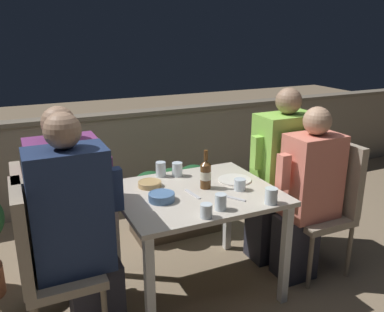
{
  "coord_description": "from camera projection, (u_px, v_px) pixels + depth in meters",
  "views": [
    {
      "loc": [
        -1.05,
        -2.19,
        1.73
      ],
      "look_at": [
        0.0,
        0.06,
        0.95
      ],
      "focal_mm": 38.0,
      "sensor_mm": 36.0,
      "label": 1
    }
  ],
  "objects": [
    {
      "name": "person_navy_jumper",
      "position": [
        78.0,
        232.0,
        2.21
      ],
      "size": [
        0.49,
        0.26,
        1.34
      ],
      "color": "#282833",
      "rests_on": "ground_plane"
    },
    {
      "name": "chair_left_near",
      "position": [
        41.0,
        256.0,
        2.16
      ],
      "size": [
        0.42,
        0.41,
        0.97
      ],
      "color": "gray",
      "rests_on": "ground_plane"
    },
    {
      "name": "glass_cup_4",
      "position": [
        240.0,
        185.0,
        2.63
      ],
      "size": [
        0.08,
        0.08,
        0.08
      ],
      "color": "silver",
      "rests_on": "dining_table"
    },
    {
      "name": "bowl_1",
      "position": [
        150.0,
        184.0,
        2.69
      ],
      "size": [
        0.16,
        0.16,
        0.04
      ],
      "color": "tan",
      "rests_on": "dining_table"
    },
    {
      "name": "glass_cup_0",
      "position": [
        178.0,
        169.0,
        2.88
      ],
      "size": [
        0.07,
        0.07,
        0.1
      ],
      "color": "silver",
      "rests_on": "dining_table"
    },
    {
      "name": "dining_table",
      "position": [
        196.0,
        204.0,
        2.65
      ],
      "size": [
        1.01,
        0.84,
        0.73
      ],
      "color": "#BCB2A3",
      "rests_on": "ground_plane"
    },
    {
      "name": "glass_cup_5",
      "position": [
        161.0,
        169.0,
        2.87
      ],
      "size": [
        0.07,
        0.07,
        0.11
      ],
      "color": "silver",
      "rests_on": "dining_table"
    },
    {
      "name": "parapet_wall",
      "position": [
        125.0,
        156.0,
        4.17
      ],
      "size": [
        9.0,
        0.18,
        0.93
      ],
      "color": "gray",
      "rests_on": "ground_plane"
    },
    {
      "name": "person_coral_top",
      "position": [
        307.0,
        194.0,
        2.83
      ],
      "size": [
        0.47,
        0.26,
        1.24
      ],
      "color": "#282833",
      "rests_on": "ground_plane"
    },
    {
      "name": "glass_cup_3",
      "position": [
        206.0,
        211.0,
        2.25
      ],
      "size": [
        0.07,
        0.07,
        0.08
      ],
      "color": "silver",
      "rests_on": "dining_table"
    },
    {
      "name": "chair_left_far",
      "position": [
        39.0,
        234.0,
        2.39
      ],
      "size": [
        0.42,
        0.41,
        0.97
      ],
      "color": "gray",
      "rests_on": "ground_plane"
    },
    {
      "name": "chair_right_near",
      "position": [
        329.0,
        196.0,
        2.93
      ],
      "size": [
        0.42,
        0.41,
        0.97
      ],
      "color": "gray",
      "rests_on": "ground_plane"
    },
    {
      "name": "bowl_0",
      "position": [
        162.0,
        196.0,
        2.47
      ],
      "size": [
        0.16,
        0.16,
        0.05
      ],
      "color": "#4C709E",
      "rests_on": "dining_table"
    },
    {
      "name": "beer_bottle",
      "position": [
        206.0,
        174.0,
        2.64
      ],
      "size": [
        0.07,
        0.07,
        0.26
      ],
      "color": "brown",
      "rests_on": "dining_table"
    },
    {
      "name": "person_green_blouse",
      "position": [
        280.0,
        176.0,
        3.06
      ],
      "size": [
        0.51,
        0.26,
        1.33
      ],
      "color": "#282833",
      "rests_on": "ground_plane"
    },
    {
      "name": "fork_0",
      "position": [
        193.0,
        194.0,
        2.56
      ],
      "size": [
        0.04,
        0.17,
        0.01
      ],
      "color": "silver",
      "rests_on": "dining_table"
    },
    {
      "name": "chair_right_far",
      "position": [
        300.0,
        183.0,
        3.17
      ],
      "size": [
        0.42,
        0.41,
        0.97
      ],
      "color": "gray",
      "rests_on": "ground_plane"
    },
    {
      "name": "fork_1",
      "position": [
        233.0,
        198.0,
        2.51
      ],
      "size": [
        0.11,
        0.15,
        0.01
      ],
      "color": "silver",
      "rests_on": "dining_table"
    },
    {
      "name": "ground_plane",
      "position": [
        196.0,
        287.0,
        2.84
      ],
      "size": [
        16.0,
        16.0,
        0.0
      ],
      "primitive_type": "plane",
      "color": "#847056"
    },
    {
      "name": "glass_cup_1",
      "position": [
        221.0,
        202.0,
        2.34
      ],
      "size": [
        0.07,
        0.07,
        0.1
      ],
      "color": "silver",
      "rests_on": "dining_table"
    },
    {
      "name": "planter_hedge",
      "position": [
        175.0,
        197.0,
        3.53
      ],
      "size": [
        0.74,
        0.47,
        0.58
      ],
      "color": "brown",
      "rests_on": "ground_plane"
    },
    {
      "name": "person_purple_stripe",
      "position": [
        73.0,
        213.0,
        2.45
      ],
      "size": [
        0.49,
        0.26,
        1.32
      ],
      "color": "#282833",
      "rests_on": "ground_plane"
    },
    {
      "name": "plate_0",
      "position": [
        235.0,
        180.0,
        2.8
      ],
      "size": [
        0.23,
        0.23,
        0.01
      ],
      "color": "silver",
      "rests_on": "dining_table"
    },
    {
      "name": "glass_cup_2",
      "position": [
        271.0,
        196.0,
        2.42
      ],
      "size": [
        0.08,
        0.08,
        0.1
      ],
      "color": "silver",
      "rests_on": "dining_table"
    }
  ]
}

